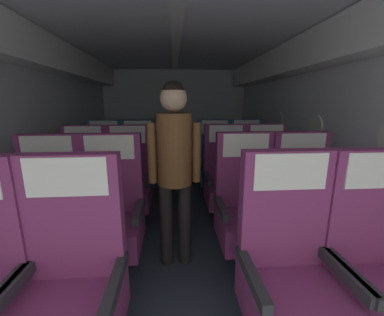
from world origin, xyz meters
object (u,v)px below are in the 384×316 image
at_px(seat_a_right_window, 290,275).
at_px(seat_c_left_window, 85,185).
at_px(seat_b_right_window, 246,210).
at_px(seat_b_left_window, 50,217).
at_px(seat_c_right_window, 226,181).
at_px(seat_d_right_aisle, 247,163).
at_px(flight_attendant, 175,158).
at_px(seat_b_left_aisle, 112,215).
at_px(seat_c_right_aisle, 266,180).
at_px(seat_a_right_aisle, 378,272).
at_px(seat_d_right_window, 215,164).
at_px(seat_a_left_aisle, 71,288).
at_px(seat_b_right_aisle, 302,209).
at_px(seat_c_left_aisle, 129,183).
at_px(seat_d_left_aisle, 139,165).
at_px(seat_d_left_window, 105,166).

height_order(seat_a_right_window, seat_c_left_window, same).
bearing_deg(seat_b_right_window, seat_b_left_window, -179.62).
relative_size(seat_c_right_window, seat_d_right_aisle, 1.00).
bearing_deg(seat_c_right_window, seat_b_left_window, -153.77).
bearing_deg(flight_attendant, seat_b_left_aisle, -1.86).
xyz_separation_m(seat_b_left_aisle, seat_c_right_aisle, (1.65, 0.81, 0.00)).
relative_size(seat_a_right_aisle, seat_d_right_window, 1.00).
relative_size(seat_a_left_aisle, seat_b_right_aisle, 1.00).
bearing_deg(seat_d_right_aisle, seat_b_right_window, -107.12).
bearing_deg(seat_d_right_aisle, seat_c_left_aisle, -153.39).
distance_m(seat_d_left_aisle, seat_d_right_aisle, 1.65).
height_order(seat_b_left_window, seat_d_right_aisle, same).
xyz_separation_m(seat_a_right_window, seat_b_left_aisle, (-1.15, 0.81, 0.00)).
relative_size(seat_b_left_aisle, seat_c_left_window, 1.00).
relative_size(seat_c_right_window, seat_d_left_aisle, 1.00).
bearing_deg(seat_c_right_aisle, seat_d_left_aisle, 153.21).
height_order(seat_a_right_window, seat_b_right_window, same).
bearing_deg(seat_b_right_aisle, seat_b_left_aisle, 179.85).
xyz_separation_m(seat_a_left_aisle, seat_c_right_aisle, (1.65, 1.63, 0.00)).
bearing_deg(seat_c_left_window, seat_d_left_aisle, 59.31).
bearing_deg(seat_d_left_aisle, seat_a_left_aisle, -90.14).
relative_size(seat_d_left_aisle, seat_d_right_window, 1.00).
distance_m(seat_b_left_window, seat_d_left_aisle, 1.71).
distance_m(seat_a_right_window, seat_c_right_aisle, 1.70).
distance_m(seat_a_right_aisle, seat_d_left_aisle, 2.96).
bearing_deg(seat_c_left_window, seat_b_right_aisle, -20.72).
bearing_deg(seat_c_right_window, seat_d_left_window, 152.91).
distance_m(seat_b_right_window, seat_c_right_window, 0.80).
xyz_separation_m(seat_a_right_window, seat_c_right_window, (0.00, 1.62, 0.00)).
distance_m(seat_b_right_aisle, seat_c_right_window, 0.96).
distance_m(seat_b_left_aisle, seat_b_right_window, 1.15).
bearing_deg(seat_a_right_window, seat_b_left_aisle, 144.84).
xyz_separation_m(seat_c_left_window, seat_c_left_aisle, (0.49, 0.01, 0.00)).
xyz_separation_m(seat_b_left_aisle, flight_attendant, (0.53, 0.02, 0.48)).
bearing_deg(seat_b_right_window, seat_d_left_aisle, 125.21).
bearing_deg(seat_a_right_aisle, seat_d_right_window, 101.33).
distance_m(seat_b_left_aisle, seat_c_left_aisle, 0.82).
height_order(seat_a_right_window, seat_b_right_aisle, same).
bearing_deg(seat_c_left_aisle, seat_c_right_aisle, -0.19).
height_order(seat_b_left_aisle, seat_b_right_aisle, same).
bearing_deg(seat_b_right_window, flight_attendant, 179.53).
xyz_separation_m(seat_b_left_window, seat_b_right_aisle, (2.15, -0.01, 0.00)).
height_order(seat_b_left_window, seat_b_left_aisle, same).
xyz_separation_m(seat_a_right_window, seat_b_right_window, (0.00, 0.82, 0.00)).
bearing_deg(flight_attendant, seat_b_left_window, -2.86).
distance_m(seat_a_right_aisle, seat_c_right_window, 1.71).
bearing_deg(seat_a_left_aisle, seat_b_right_aisle, 25.96).
relative_size(seat_a_right_aisle, seat_b_right_aisle, 1.00).
xyz_separation_m(seat_b_left_aisle, seat_d_right_aisle, (1.65, 1.65, 0.00)).
bearing_deg(seat_d_left_window, flight_attendant, -57.86).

